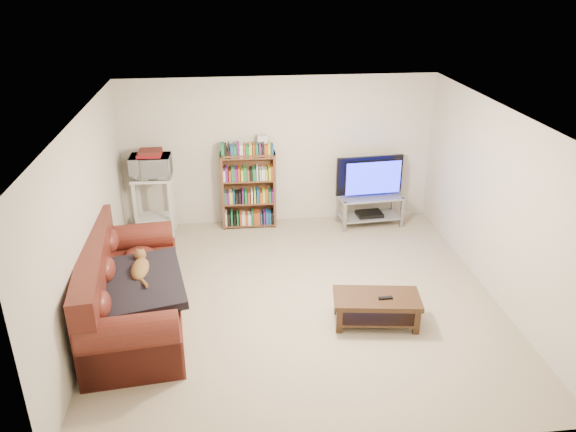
{
  "coord_description": "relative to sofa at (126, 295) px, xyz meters",
  "views": [
    {
      "loc": [
        -0.84,
        -6.12,
        3.95
      ],
      "look_at": [
        -0.1,
        0.4,
        1.0
      ],
      "focal_mm": 35.0,
      "sensor_mm": 36.0,
      "label": 1
    }
  ],
  "objects": [
    {
      "name": "ceiling",
      "position": [
        2.11,
        0.25,
        2.04
      ],
      "size": [
        5.0,
        5.0,
        0.0
      ],
      "primitive_type": "plane",
      "rotation": [
        3.14,
        0.0,
        0.0
      ],
      "color": "white",
      "rests_on": "ground"
    },
    {
      "name": "wall_right",
      "position": [
        4.61,
        0.25,
        0.84
      ],
      "size": [
        0.0,
        5.0,
        5.0
      ],
      "primitive_type": "plane",
      "rotation": [
        1.57,
        0.0,
        -1.57
      ],
      "color": "silver",
      "rests_on": "ground"
    },
    {
      "name": "microwave_stand",
      "position": [
        0.11,
        2.39,
        0.27
      ],
      "size": [
        0.62,
        0.46,
        0.98
      ],
      "rotation": [
        0.0,
        0.0,
        -0.03
      ],
      "color": "silver",
      "rests_on": "floor"
    },
    {
      "name": "coffee_table",
      "position": [
        2.96,
        -0.38,
        -0.1
      ],
      "size": [
        1.08,
        0.64,
        0.37
      ],
      "rotation": [
        0.0,
        0.0,
        -0.14
      ],
      "color": "#362113",
      "rests_on": "floor"
    },
    {
      "name": "television",
      "position": [
        3.56,
        2.37,
        0.47
      ],
      "size": [
        1.11,
        0.23,
        0.64
      ],
      "primitive_type": "imported",
      "rotation": [
        0.0,
        0.0,
        3.22
      ],
      "color": "black",
      "rests_on": "tv_stand"
    },
    {
      "name": "cat",
      "position": [
        0.19,
        0.08,
        0.3
      ],
      "size": [
        0.33,
        0.69,
        0.2
      ],
      "primitive_type": null,
      "rotation": [
        0.0,
        0.0,
        0.1
      ],
      "color": "brown",
      "rests_on": "sofa"
    },
    {
      "name": "wall_back",
      "position": [
        2.11,
        2.75,
        0.84
      ],
      "size": [
        5.0,
        0.0,
        5.0
      ],
      "primitive_type": "plane",
      "rotation": [
        1.57,
        0.0,
        0.0
      ],
      "color": "silver",
      "rests_on": "ground"
    },
    {
      "name": "wall_front",
      "position": [
        2.11,
        -2.25,
        0.84
      ],
      "size": [
        5.0,
        0.0,
        5.0
      ],
      "primitive_type": "plane",
      "rotation": [
        -1.57,
        0.0,
        0.0
      ],
      "color": "silver",
      "rests_on": "ground"
    },
    {
      "name": "dvd_player",
      "position": [
        3.56,
        2.37,
        -0.17
      ],
      "size": [
        0.43,
        0.32,
        0.06
      ],
      "primitive_type": "cube",
      "rotation": [
        0.0,
        0.0,
        0.08
      ],
      "color": "black",
      "rests_on": "tv_stand"
    },
    {
      "name": "game_boxes",
      "position": [
        0.11,
        2.39,
        0.98
      ],
      "size": [
        0.36,
        0.32,
        0.05
      ],
      "primitive_type": "cube",
      "rotation": [
        0.0,
        0.0,
        -0.03
      ],
      "color": "maroon",
      "rests_on": "microwave"
    },
    {
      "name": "bookshelf",
      "position": [
        1.59,
        2.55,
        0.29
      ],
      "size": [
        0.87,
        0.28,
        1.25
      ],
      "rotation": [
        0.0,
        0.0,
        -0.02
      ],
      "color": "brown",
      "rests_on": "floor"
    },
    {
      "name": "blanket",
      "position": [
        0.21,
        -0.15,
        0.24
      ],
      "size": [
        1.16,
        1.38,
        0.2
      ],
      "primitive_type": "cube",
      "rotation": [
        0.05,
        -0.04,
        0.18
      ],
      "color": "black",
      "rests_on": "sofa"
    },
    {
      "name": "microwave",
      "position": [
        0.11,
        2.39,
        0.79
      ],
      "size": [
        0.61,
        0.42,
        0.33
      ],
      "primitive_type": "imported",
      "rotation": [
        0.0,
        0.0,
        -0.03
      ],
      "color": "silver",
      "rests_on": "microwave_stand"
    },
    {
      "name": "remote",
      "position": [
        3.04,
        -0.44,
        0.02
      ],
      "size": [
        0.17,
        0.05,
        0.02
      ],
      "primitive_type": "cube",
      "rotation": [
        0.0,
        0.0,
        0.01
      ],
      "color": "black",
      "rests_on": "coffee_table"
    },
    {
      "name": "tv_stand",
      "position": [
        3.56,
        2.37,
        -0.01
      ],
      "size": [
        1.06,
        0.54,
        0.51
      ],
      "rotation": [
        0.0,
        0.0,
        0.08
      ],
      "color": "#999EA3",
      "rests_on": "floor"
    },
    {
      "name": "shelf_clutter",
      "position": [
        1.69,
        2.56,
        1.0
      ],
      "size": [
        0.64,
        0.2,
        0.28
      ],
      "rotation": [
        0.0,
        0.0,
        -0.02
      ],
      "color": "silver",
      "rests_on": "bookshelf"
    },
    {
      "name": "wall_left",
      "position": [
        -0.39,
        0.25,
        0.84
      ],
      "size": [
        0.0,
        5.0,
        5.0
      ],
      "primitive_type": "plane",
      "rotation": [
        1.57,
        0.0,
        1.57
      ],
      "color": "silver",
      "rests_on": "ground"
    },
    {
      "name": "floor",
      "position": [
        2.11,
        0.25,
        -0.36
      ],
      "size": [
        5.0,
        5.0,
        0.0
      ],
      "primitive_type": "plane",
      "color": "tan",
      "rests_on": "ground"
    },
    {
      "name": "sofa",
      "position": [
        0.0,
        0.0,
        0.0
      ],
      "size": [
        1.3,
        2.54,
        1.04
      ],
      "rotation": [
        0.0,
        0.0,
        0.1
      ],
      "color": "#581F16",
      "rests_on": "floor"
    }
  ]
}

